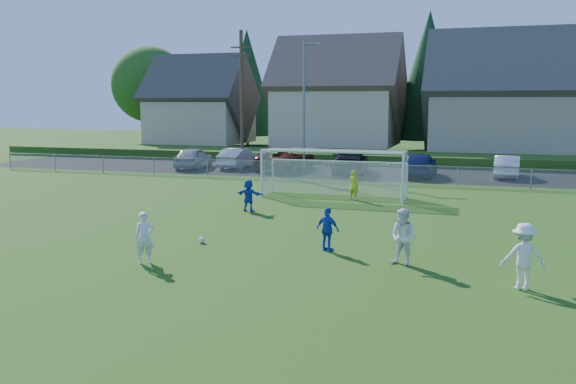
# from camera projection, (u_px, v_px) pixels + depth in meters

# --- Properties ---
(ground) EXTENTS (160.00, 160.00, 0.00)m
(ground) POSITION_uv_depth(u_px,v_px,m) (200.00, 283.00, 16.65)
(ground) COLOR #193D0C
(ground) RESTS_ON ground
(asphalt_lot) EXTENTS (60.00, 60.00, 0.00)m
(asphalt_lot) POSITION_uv_depth(u_px,v_px,m) (371.00, 173.00, 42.60)
(asphalt_lot) COLOR black
(asphalt_lot) RESTS_ON ground
(grass_embankment) EXTENTS (70.00, 6.00, 0.80)m
(grass_embankment) POSITION_uv_depth(u_px,v_px,m) (387.00, 158.00, 49.62)
(grass_embankment) COLOR #1E420F
(grass_embankment) RESTS_ON ground
(soccer_ball) EXTENTS (0.22, 0.22, 0.22)m
(soccer_ball) POSITION_uv_depth(u_px,v_px,m) (202.00, 240.00, 21.37)
(soccer_ball) COLOR white
(soccer_ball) RESTS_ON ground
(player_white_a) EXTENTS (0.69, 0.65, 1.60)m
(player_white_a) POSITION_uv_depth(u_px,v_px,m) (144.00, 238.00, 18.63)
(player_white_a) COLOR white
(player_white_a) RESTS_ON ground
(player_white_b) EXTENTS (1.00, 0.88, 1.74)m
(player_white_b) POSITION_uv_depth(u_px,v_px,m) (404.00, 237.00, 18.35)
(player_white_b) COLOR white
(player_white_b) RESTS_ON ground
(player_white_c) EXTENTS (1.25, 0.85, 1.78)m
(player_white_c) POSITION_uv_depth(u_px,v_px,m) (523.00, 256.00, 16.05)
(player_white_c) COLOR white
(player_white_c) RESTS_ON ground
(player_blue_a) EXTENTS (0.93, 0.62, 1.46)m
(player_blue_a) POSITION_uv_depth(u_px,v_px,m) (328.00, 229.00, 20.19)
(player_blue_a) COLOR #133FB8
(player_blue_a) RESTS_ON ground
(player_blue_b) EXTENTS (1.41, 0.65, 1.46)m
(player_blue_b) POSITION_uv_depth(u_px,v_px,m) (249.00, 195.00, 27.54)
(player_blue_b) COLOR #133FB8
(player_blue_b) RESTS_ON ground
(goalkeeper) EXTENTS (0.65, 0.55, 1.52)m
(goalkeeper) POSITION_uv_depth(u_px,v_px,m) (354.00, 185.00, 30.71)
(goalkeeper) COLOR #C0D419
(goalkeeper) RESTS_ON ground
(car_a) EXTENTS (2.45, 4.87, 1.59)m
(car_a) POSITION_uv_depth(u_px,v_px,m) (194.00, 158.00, 45.26)
(car_a) COLOR #98999F
(car_a) RESTS_ON ground
(car_b) EXTENTS (1.75, 4.63, 1.51)m
(car_b) POSITION_uv_depth(u_px,v_px,m) (239.00, 158.00, 45.52)
(car_b) COLOR silver
(car_b) RESTS_ON ground
(car_c) EXTENTS (3.37, 6.19, 1.65)m
(car_c) POSITION_uv_depth(u_px,v_px,m) (286.00, 159.00, 44.02)
(car_c) COLOR #561909
(car_c) RESTS_ON ground
(car_d) EXTENTS (2.94, 5.84, 1.63)m
(car_d) POSITION_uv_depth(u_px,v_px,m) (351.00, 161.00, 42.34)
(car_d) COLOR black
(car_d) RESTS_ON ground
(car_e) EXTENTS (2.08, 4.88, 1.65)m
(car_e) POSITION_uv_depth(u_px,v_px,m) (420.00, 164.00, 40.28)
(car_e) COLOR #151D4B
(car_e) RESTS_ON ground
(car_f) EXTENTS (1.80, 4.47, 1.45)m
(car_f) POSITION_uv_depth(u_px,v_px,m) (507.00, 167.00, 39.87)
(car_f) COLOR silver
(car_f) RESTS_ON ground
(soccer_goal) EXTENTS (7.42, 1.90, 2.50)m
(soccer_goal) POSITION_uv_depth(u_px,v_px,m) (335.00, 166.00, 31.56)
(soccer_goal) COLOR white
(soccer_goal) RESTS_ON ground
(chainlink_fence) EXTENTS (52.06, 0.06, 1.20)m
(chainlink_fence) POSITION_uv_depth(u_px,v_px,m) (356.00, 173.00, 37.32)
(chainlink_fence) COLOR gray
(chainlink_fence) RESTS_ON ground
(streetlight) EXTENTS (1.38, 0.18, 9.00)m
(streetlight) POSITION_uv_depth(u_px,v_px,m) (305.00, 103.00, 41.79)
(streetlight) COLOR slate
(streetlight) RESTS_ON ground
(utility_pole) EXTENTS (1.60, 0.26, 10.00)m
(utility_pole) POSITION_uv_depth(u_px,v_px,m) (242.00, 99.00, 44.19)
(utility_pole) COLOR #473321
(utility_pole) RESTS_ON ground
(houses_row) EXTENTS (53.90, 11.45, 13.27)m
(houses_row) POSITION_uv_depth(u_px,v_px,m) (423.00, 75.00, 55.06)
(houses_row) COLOR tan
(houses_row) RESTS_ON ground
(tree_row) EXTENTS (65.98, 12.36, 13.80)m
(tree_row) POSITION_uv_depth(u_px,v_px,m) (419.00, 82.00, 61.32)
(tree_row) COLOR #382616
(tree_row) RESTS_ON ground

